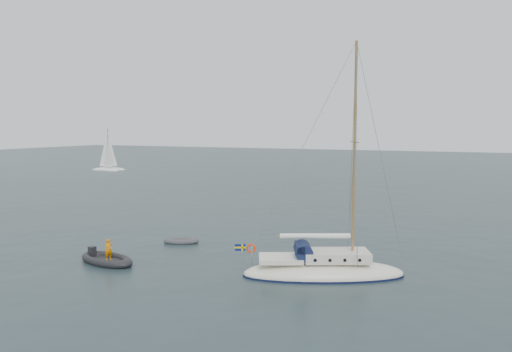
% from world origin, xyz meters
% --- Properties ---
extents(ground, '(300.00, 300.00, 0.00)m').
position_xyz_m(ground, '(0.00, 0.00, 0.00)').
color(ground, black).
rests_on(ground, ground).
extents(sailboat, '(9.60, 2.88, 13.67)m').
position_xyz_m(sailboat, '(2.52, -1.63, 1.03)').
color(sailboat, white).
rests_on(sailboat, ground).
extents(dinghy, '(2.59, 1.17, 0.37)m').
position_xyz_m(dinghy, '(-9.24, 1.96, 0.16)').
color(dinghy, '#48484C').
rests_on(dinghy, ground).
extents(rib, '(4.28, 1.94, 1.56)m').
position_xyz_m(rib, '(-10.58, -4.46, 0.25)').
color(rib, black).
rests_on(rib, ground).
extents(distant_yacht_c, '(6.42, 3.43, 8.51)m').
position_xyz_m(distant_yacht_c, '(-55.14, 47.83, 3.64)').
color(distant_yacht_c, white).
rests_on(distant_yacht_c, ground).
extents(distant_yacht_a, '(5.49, 2.93, 7.27)m').
position_xyz_m(distant_yacht_a, '(-54.51, 47.00, 3.11)').
color(distant_yacht_a, white).
rests_on(distant_yacht_a, ground).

